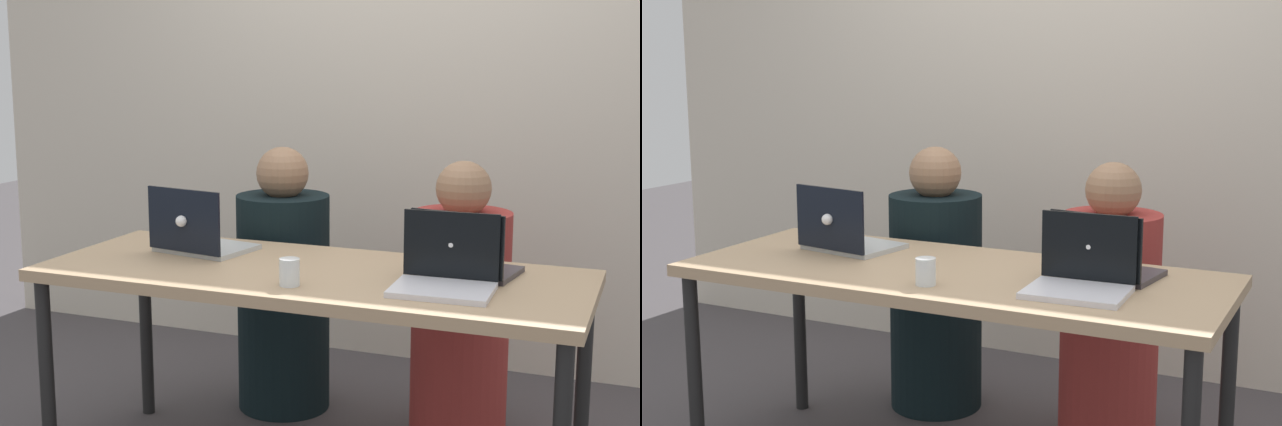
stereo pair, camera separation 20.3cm
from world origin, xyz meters
TOP-DOWN VIEW (x-y plane):
  - back_wall at (0.00, 1.40)m, footprint 4.72×0.10m
  - desk at (0.00, 0.00)m, footprint 1.82×0.72m
  - person_on_left at (-0.37, 0.59)m, footprint 0.46×0.46m
  - person_on_right at (0.37, 0.59)m, footprint 0.41×0.41m
  - laptop_front_right at (0.47, -0.08)m, footprint 0.31×0.27m
  - laptop_back_left at (-0.48, 0.09)m, footprint 0.36×0.31m
  - laptop_back_right at (0.48, 0.11)m, footprint 0.34×0.28m
  - water_glass_center at (0.01, -0.21)m, footprint 0.06×0.06m

SIDE VIEW (x-z plane):
  - person_on_right at x=0.37m, z-range -0.06..1.01m
  - person_on_left at x=-0.37m, z-range -0.06..1.03m
  - desk at x=0.00m, z-range 0.31..1.07m
  - water_glass_center at x=0.01m, z-range 0.75..0.83m
  - laptop_back_right at x=0.48m, z-range 0.69..0.91m
  - laptop_front_right at x=0.47m, z-range 0.69..0.92m
  - laptop_back_left at x=-0.48m, z-range 0.69..0.93m
  - back_wall at x=0.00m, z-range 0.00..2.40m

